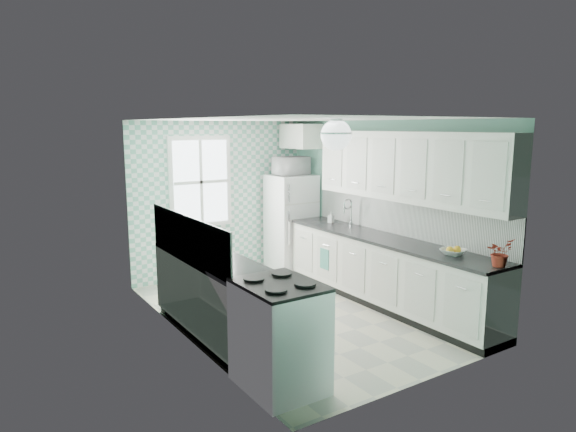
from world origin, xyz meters
TOP-DOWN VIEW (x-y plane):
  - floor at (0.00, 0.00)m, footprint 3.00×4.40m
  - ceiling at (0.00, 0.00)m, footprint 3.00×4.40m
  - wall_back at (0.00, 2.21)m, footprint 3.00×0.02m
  - wall_front at (0.00, -2.21)m, footprint 3.00×0.02m
  - wall_left at (-1.51, 0.00)m, footprint 0.02×4.40m
  - wall_right at (1.51, 0.00)m, footprint 0.02×4.40m
  - accent_wall at (0.00, 2.19)m, footprint 3.00×0.01m
  - window at (-0.35, 2.16)m, footprint 1.04×0.05m
  - backsplash_right at (1.49, -0.40)m, footprint 0.02×3.60m
  - backsplash_left at (-1.49, -0.07)m, footprint 0.02×2.15m
  - upper_cabinets_right at (1.33, -0.60)m, footprint 0.33×3.20m
  - upper_cabinet_fridge at (1.30, 1.83)m, footprint 0.40×0.74m
  - ceiling_light at (0.00, -0.80)m, footprint 0.34×0.34m
  - base_cabinets_right at (1.20, -0.40)m, footprint 0.60×3.60m
  - countertop_right at (1.19, -0.40)m, footprint 0.63×3.60m
  - base_cabinets_left at (-1.20, -0.07)m, footprint 0.60×2.15m
  - countertop_left at (-1.19, -0.07)m, footprint 0.63×2.15m
  - fridge at (1.11, 1.78)m, footprint 0.70×0.70m
  - stove at (-1.20, -1.52)m, footprint 0.66×0.83m
  - sink at (1.20, 0.54)m, footprint 0.49×0.42m
  - rug at (-0.07, 0.33)m, footprint 1.03×1.22m
  - dish_towel at (0.89, 0.55)m, footprint 0.09×0.19m
  - fruit_bowl at (1.20, -1.51)m, footprint 0.34×0.34m
  - potted_plant at (1.20, -2.11)m, footprint 0.29×0.26m
  - soap_bottle at (1.25, 0.87)m, footprint 0.09×0.09m
  - microwave at (1.11, 1.78)m, footprint 0.56×0.39m

SIDE VIEW (x-z plane):
  - floor at x=0.00m, z-range -0.02..0.00m
  - rug at x=-0.07m, z-range 0.00..0.02m
  - base_cabinets_right at x=1.20m, z-range 0.00..0.90m
  - base_cabinets_left at x=-1.20m, z-range 0.00..0.90m
  - dish_towel at x=0.89m, z-range 0.33..0.63m
  - stove at x=-1.20m, z-range 0.02..1.02m
  - fridge at x=1.11m, z-range 0.00..1.62m
  - countertop_right at x=1.19m, z-range 0.90..0.94m
  - countertop_left at x=-1.19m, z-range 0.90..0.94m
  - sink at x=1.20m, z-range 0.67..1.20m
  - fruit_bowl at x=1.20m, z-range 0.94..1.01m
  - soap_bottle at x=1.25m, z-range 0.94..1.11m
  - potted_plant at x=1.20m, z-range 0.94..1.25m
  - backsplash_right at x=1.49m, z-range 0.94..1.45m
  - backsplash_left at x=-1.49m, z-range 0.94..1.45m
  - wall_back at x=0.00m, z-range 0.00..2.50m
  - wall_front at x=0.00m, z-range 0.00..2.50m
  - wall_left at x=-1.51m, z-range 0.00..2.50m
  - wall_right at x=1.51m, z-range 0.00..2.50m
  - accent_wall at x=0.00m, z-range 0.00..2.50m
  - window at x=-0.35m, z-range 0.83..2.27m
  - microwave at x=1.11m, z-range 1.62..1.92m
  - upper_cabinets_right at x=1.33m, z-range 1.45..2.35m
  - upper_cabinet_fridge at x=1.30m, z-range 2.05..2.45m
  - ceiling_light at x=0.00m, z-range 2.15..2.50m
  - ceiling at x=0.00m, z-range 2.50..2.52m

